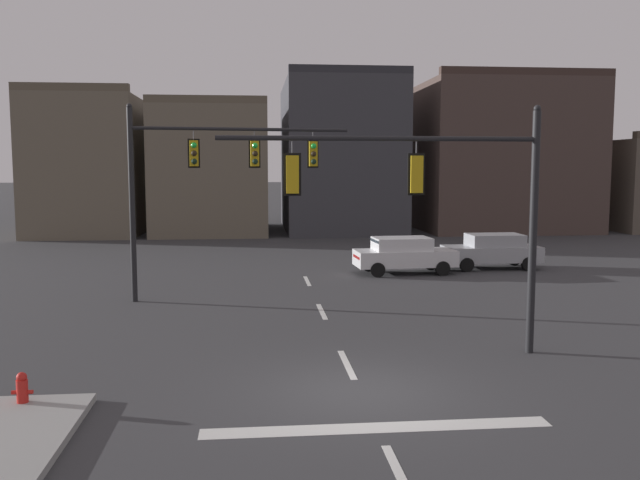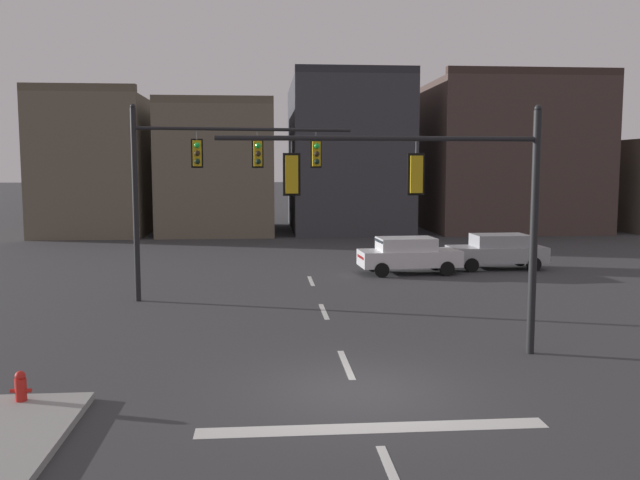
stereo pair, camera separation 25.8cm
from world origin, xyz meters
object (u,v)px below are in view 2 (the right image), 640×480
Objects in this scene: signal_mast_near_side at (440,193)px; car_lot_nearside at (408,254)px; signal_mast_far_side at (208,169)px; fire_hydrant at (21,392)px; car_lot_middle at (497,251)px.

car_lot_nearside is at bearing 80.95° from signal_mast_near_side.
signal_mast_far_side is 10.33× the size of fire_hydrant.
fire_hydrant is (-2.82, -11.05, -4.30)m from signal_mast_far_side.
car_lot_middle reaches higher than fire_hydrant.
signal_mast_near_side is at bearing -52.22° from signal_mast_far_side.
signal_mast_far_side is 10.39m from car_lot_nearside.
signal_mast_near_side is 1.75× the size of car_lot_nearside.
signal_mast_far_side reaches higher than car_lot_middle.
signal_mast_far_side is at bearing -154.70° from car_lot_middle.
signal_mast_near_side reaches higher than car_lot_middle.
signal_mast_far_side is at bearing -149.20° from car_lot_nearside.
car_lot_nearside is at bearing 55.17° from fire_hydrant.
signal_mast_far_side reaches higher than signal_mast_near_side.
signal_mast_near_side is at bearing -99.05° from car_lot_nearside.
car_lot_nearside is 19.51m from fire_hydrant.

